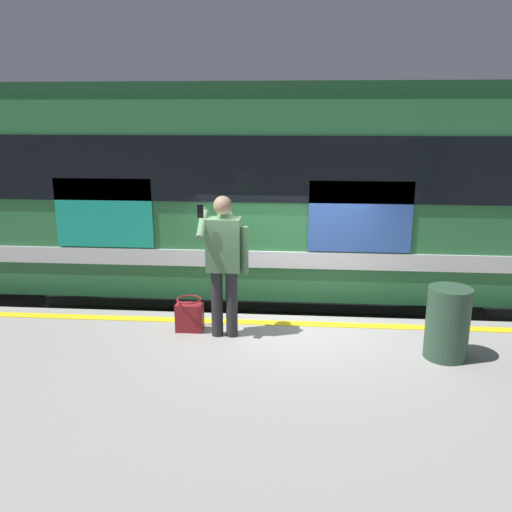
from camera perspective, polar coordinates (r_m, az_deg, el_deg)
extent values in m
plane|color=#4C4742|center=(7.68, 2.85, -12.90)|extent=(23.83, 23.83, 0.00)
cube|color=gray|center=(5.41, 2.03, -20.17)|extent=(14.26, 4.72, 0.95)
cube|color=yellow|center=(7.00, 2.87, -7.16)|extent=(13.97, 0.16, 0.01)
cube|color=slate|center=(8.74, 3.13, -8.68)|extent=(18.54, 0.08, 0.16)
cube|color=slate|center=(10.07, 3.36, -5.40)|extent=(18.54, 0.08, 0.16)
cube|color=#2D723F|center=(8.86, -1.63, 7.01)|extent=(10.28, 2.86, 2.81)
cube|color=#1B4426|center=(8.78, -1.71, 16.92)|extent=(10.08, 2.63, 0.24)
cube|color=black|center=(7.38, -2.89, 9.22)|extent=(9.77, 0.03, 0.90)
cube|color=silver|center=(7.61, -2.77, -0.30)|extent=(9.77, 0.03, 0.24)
cube|color=#3359B2|center=(7.45, 11.05, 4.10)|extent=(1.41, 0.02, 0.98)
cube|color=#19A58C|center=(7.90, -15.92, 4.42)|extent=(1.41, 0.02, 0.98)
cylinder|color=black|center=(9.22, -23.58, -5.35)|extent=(0.84, 0.12, 0.84)
cylinder|color=black|center=(11.18, -18.19, -1.38)|extent=(0.84, 0.12, 0.84)
cylinder|color=black|center=(8.50, 20.73, -6.76)|extent=(0.84, 0.12, 0.84)
cylinder|color=black|center=(10.59, 17.45, -2.22)|extent=(0.84, 0.12, 0.84)
cylinder|color=#262628|center=(6.49, -2.60, -5.10)|extent=(0.14, 0.14, 0.83)
cylinder|color=#262628|center=(6.51, -4.18, -5.04)|extent=(0.14, 0.14, 0.83)
cube|color=#4C724C|center=(6.29, -3.49, 1.20)|extent=(0.40, 0.24, 0.63)
sphere|color=#4C724C|center=(6.38, -3.33, 4.14)|extent=(0.20, 0.20, 0.20)
sphere|color=tan|center=(6.19, -3.56, 5.40)|extent=(0.22, 0.22, 0.22)
cylinder|color=#4C724C|center=(6.27, -1.22, 0.60)|extent=(0.09, 0.09, 0.57)
cylinder|color=#4C724C|center=(6.19, -5.75, 3.47)|extent=(0.09, 0.42, 0.33)
cube|color=black|center=(6.06, -5.95, 4.76)|extent=(0.07, 0.02, 0.15)
cube|color=maroon|center=(6.76, -7.09, -6.51)|extent=(0.34, 0.18, 0.35)
torus|color=maroon|center=(6.68, -7.16, -4.61)|extent=(0.31, 0.31, 0.02)
cylinder|color=#2D4C38|center=(6.30, 19.73, -6.74)|extent=(0.47, 0.47, 0.81)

